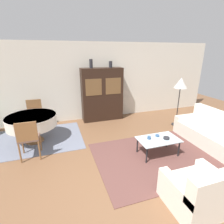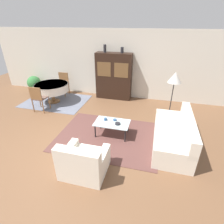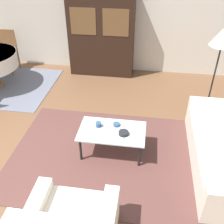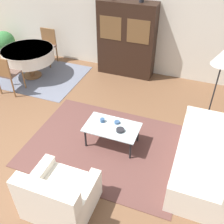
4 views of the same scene
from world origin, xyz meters
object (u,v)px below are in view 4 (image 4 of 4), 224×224
(dining_chair_near, at_px, (6,72))
(bowl, at_px, (120,130))
(armchair, at_px, (59,196))
(bowl_small, at_px, (117,122))
(dining_table, at_px, (28,55))
(dining_chair_far, at_px, (47,44))
(couch, at_px, (209,158))
(display_cabinet, at_px, (127,40))
(floor_lamp, at_px, (223,59))
(coffee_table, at_px, (112,128))
(cup, at_px, (102,120))
(potted_plant, at_px, (5,42))

(dining_chair_near, bearing_deg, bowl, -15.38)
(armchair, xyz_separation_m, bowl_small, (0.27, 1.66, 0.14))
(dining_table, distance_m, dining_chair_far, 0.86)
(bowl, bearing_deg, couch, 0.85)
(dining_table, bearing_deg, dining_chair_far, 90.00)
(display_cabinet, bearing_deg, floor_lamp, -30.44)
(dining_table, relative_size, bowl_small, 12.87)
(couch, distance_m, armchair, 2.43)
(armchair, bearing_deg, dining_chair_near, 139.04)
(dining_chair_near, bearing_deg, dining_chair_far, 90.00)
(dining_chair_near, distance_m, dining_chair_far, 1.73)
(coffee_table, height_order, bowl_small, bowl_small)
(dining_table, relative_size, cup, 15.43)
(display_cabinet, bearing_deg, cup, -80.94)
(coffee_table, relative_size, display_cabinet, 0.52)
(cup, distance_m, bowl, 0.41)
(couch, distance_m, bowl_small, 1.66)
(cup, bearing_deg, dining_chair_far, 137.63)
(display_cabinet, xyz_separation_m, bowl_small, (0.68, -2.57, -0.49))
(floor_lamp, distance_m, bowl_small, 2.21)
(armchair, distance_m, potted_plant, 5.73)
(dining_chair_near, xyz_separation_m, bowl, (3.06, -0.84, -0.12))
(couch, bearing_deg, dining_chair_near, 79.85)
(dining_table, bearing_deg, cup, -30.52)
(display_cabinet, bearing_deg, dining_table, -154.95)
(display_cabinet, xyz_separation_m, floor_lamp, (2.23, -1.31, 0.45))
(bowl_small, bearing_deg, bowl, -56.05)
(potted_plant, bearing_deg, cup, -30.14)
(dining_chair_near, relative_size, cup, 11.27)
(dining_chair_near, distance_m, cup, 2.77)
(dining_chair_near, bearing_deg, coffee_table, -15.18)
(coffee_table, distance_m, potted_plant, 4.98)
(dining_table, bearing_deg, display_cabinet, 25.05)
(coffee_table, distance_m, floor_lamp, 2.34)
(coffee_table, xyz_separation_m, cup, (-0.21, 0.07, 0.08))
(floor_lamp, distance_m, potted_plant, 6.10)
(display_cabinet, relative_size, bowl_small, 18.45)
(floor_lamp, height_order, cup, floor_lamp)
(couch, relative_size, cup, 24.08)
(cup, bearing_deg, potted_plant, 149.86)
(couch, bearing_deg, cup, 86.80)
(dining_table, relative_size, dining_chair_near, 1.37)
(dining_chair_near, height_order, dining_chair_far, same)
(armchair, relative_size, floor_lamp, 0.58)
(dining_table, relative_size, dining_chair_far, 1.37)
(dining_chair_far, distance_m, bowl_small, 3.78)
(display_cabinet, distance_m, floor_lamp, 2.63)
(dining_chair_far, xyz_separation_m, cup, (2.67, -2.44, -0.11))
(dining_chair_far, distance_m, potted_plant, 1.45)
(couch, height_order, floor_lamp, floor_lamp)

